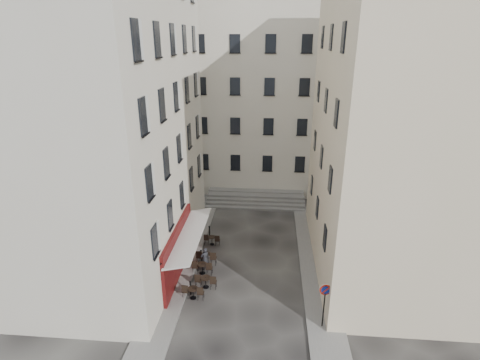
# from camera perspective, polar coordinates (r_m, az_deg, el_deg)

# --- Properties ---
(ground) EXTENTS (90.00, 90.00, 0.00)m
(ground) POSITION_cam_1_polar(r_m,az_deg,el_deg) (24.14, 0.89, -16.03)
(ground) COLOR black
(ground) RESTS_ON ground
(sidewalk_left) EXTENTS (2.00, 22.00, 0.12)m
(sidewalk_left) POSITION_cam_1_polar(r_m,az_deg,el_deg) (27.98, -7.89, -10.39)
(sidewalk_left) COLOR slate
(sidewalk_left) RESTS_ON ground
(sidewalk_right) EXTENTS (2.00, 18.00, 0.12)m
(sidewalk_right) POSITION_cam_1_polar(r_m,az_deg,el_deg) (26.72, 11.27, -12.27)
(sidewalk_right) COLOR slate
(sidewalk_right) RESTS_ON ground
(building_left) EXTENTS (12.20, 16.20, 20.60)m
(building_left) POSITION_cam_1_polar(r_m,az_deg,el_deg) (25.52, -23.04, 9.82)
(building_left) COLOR beige
(building_left) RESTS_ON ground
(building_right) EXTENTS (12.20, 14.20, 18.60)m
(building_right) POSITION_cam_1_polar(r_m,az_deg,el_deg) (25.07, 26.53, 6.76)
(building_right) COLOR beige
(building_right) RESTS_ON ground
(building_back) EXTENTS (18.20, 10.20, 18.60)m
(building_back) POSITION_cam_1_polar(r_m,az_deg,el_deg) (38.66, 1.52, 13.21)
(building_back) COLOR beige
(building_back) RESTS_ON ground
(cafe_storefront) EXTENTS (1.74, 7.30, 3.50)m
(cafe_storefront) POSITION_cam_1_polar(r_m,az_deg,el_deg) (24.51, -9.20, -10.39)
(cafe_storefront) COLOR #41090D
(cafe_storefront) RESTS_ON ground
(stone_steps) EXTENTS (9.00, 3.15, 0.80)m
(stone_steps) POSITION_cam_1_polar(r_m,az_deg,el_deg) (34.83, 2.37, -2.97)
(stone_steps) COLOR #64615E
(stone_steps) RESTS_ON ground
(bollard_near) EXTENTS (0.12, 0.12, 0.98)m
(bollard_near) POSITION_cam_1_polar(r_m,az_deg,el_deg) (23.43, -7.56, -15.93)
(bollard_near) COLOR black
(bollard_near) RESTS_ON ground
(bollard_mid) EXTENTS (0.12, 0.12, 0.98)m
(bollard_mid) POSITION_cam_1_polar(r_m,az_deg,el_deg) (26.25, -5.94, -11.39)
(bollard_mid) COLOR black
(bollard_mid) RESTS_ON ground
(bollard_far) EXTENTS (0.12, 0.12, 0.98)m
(bollard_far) POSITION_cam_1_polar(r_m,az_deg,el_deg) (29.21, -4.68, -7.74)
(bollard_far) COLOR black
(bollard_far) RESTS_ON ground
(no_parking_sign) EXTENTS (0.63, 0.12, 2.75)m
(no_parking_sign) POSITION_cam_1_polar(r_m,az_deg,el_deg) (20.69, 12.79, -17.09)
(no_parking_sign) COLOR black
(no_parking_sign) RESTS_ON ground
(bistro_table_a) EXTENTS (1.30, 0.61, 0.92)m
(bistro_table_a) POSITION_cam_1_polar(r_m,az_deg,el_deg) (23.18, -7.15, -16.55)
(bistro_table_a) COLOR black
(bistro_table_a) RESTS_ON ground
(bistro_table_b) EXTENTS (1.34, 0.63, 0.95)m
(bistro_table_b) POSITION_cam_1_polar(r_m,az_deg,el_deg) (23.92, -5.23, -15.08)
(bistro_table_b) COLOR black
(bistro_table_b) RESTS_ON ground
(bistro_table_c) EXTENTS (1.34, 0.63, 0.94)m
(bistro_table_c) POSITION_cam_1_polar(r_m,az_deg,el_deg) (25.15, -5.75, -13.10)
(bistro_table_c) COLOR black
(bistro_table_c) RESTS_ON ground
(bistro_table_d) EXTENTS (1.38, 0.65, 0.97)m
(bistro_table_d) POSITION_cam_1_polar(r_m,az_deg,el_deg) (26.08, -5.13, -11.66)
(bistro_table_d) COLOR black
(bistro_table_d) RESTS_ON ground
(bistro_table_e) EXTENTS (1.19, 0.56, 0.84)m
(bistro_table_e) POSITION_cam_1_polar(r_m,az_deg,el_deg) (28.24, -4.28, -9.04)
(bistro_table_e) COLOR black
(bistro_table_e) RESTS_ON ground
(pedestrian) EXTENTS (0.71, 0.66, 1.63)m
(pedestrian) POSITION_cam_1_polar(r_m,az_deg,el_deg) (25.36, -5.38, -11.86)
(pedestrian) COLOR #222328
(pedestrian) RESTS_ON ground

